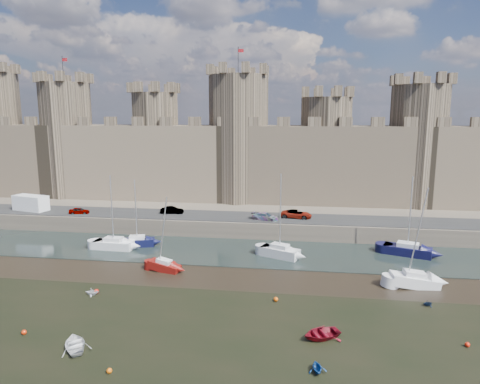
{
  "coord_description": "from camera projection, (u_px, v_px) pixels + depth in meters",
  "views": [
    {
      "loc": [
        13.36,
        -31.34,
        18.55
      ],
      "look_at": [
        5.95,
        22.0,
        8.73
      ],
      "focal_mm": 32.0,
      "sensor_mm": 36.0,
      "label": 1
    }
  ],
  "objects": [
    {
      "name": "ground",
      "position": [
        133.0,
        340.0,
        35.67
      ],
      "size": [
        160.0,
        160.0,
        0.0
      ],
      "primitive_type": "plane",
      "color": "black",
      "rests_on": "ground"
    },
    {
      "name": "seaweed_patch",
      "position": [
        101.0,
        384.0,
        29.83
      ],
      "size": [
        70.0,
        34.0,
        0.01
      ],
      "primitive_type": "cube",
      "color": "black",
      "rests_on": "ground"
    },
    {
      "name": "water_channel",
      "position": [
        199.0,
        250.0,
        59.05
      ],
      "size": [
        160.0,
        12.0,
        0.08
      ],
      "primitive_type": "cube",
      "color": "black",
      "rests_on": "ground"
    },
    {
      "name": "quay",
      "position": [
        237.0,
        194.0,
        93.91
      ],
      "size": [
        160.0,
        60.0,
        2.5
      ],
      "primitive_type": "cube",
      "color": "#4C443A",
      "rests_on": "ground"
    },
    {
      "name": "road",
      "position": [
        214.0,
        216.0,
        68.35
      ],
      "size": [
        160.0,
        7.0,
        0.1
      ],
      "primitive_type": "cube",
      "color": "black",
      "rests_on": "quay"
    },
    {
      "name": "castle",
      "position": [
        224.0,
        151.0,
        80.44
      ],
      "size": [
        108.5,
        11.0,
        29.0
      ],
      "color": "#42382B",
      "rests_on": "quay"
    },
    {
      "name": "car_0",
      "position": [
        79.0,
        211.0,
        69.61
      ],
      "size": [
        3.36,
        1.82,
        1.09
      ],
      "primitive_type": "imported",
      "rotation": [
        0.0,
        0.0,
        1.75
      ],
      "color": "gray",
      "rests_on": "quay"
    },
    {
      "name": "car_1",
      "position": [
        172.0,
        210.0,
        69.64
      ],
      "size": [
        3.83,
        1.69,
        1.22
      ],
      "primitive_type": "imported",
      "rotation": [
        0.0,
        0.0,
        1.68
      ],
      "color": "gray",
      "rests_on": "quay"
    },
    {
      "name": "car_2",
      "position": [
        265.0,
        216.0,
        65.56
      ],
      "size": [
        4.32,
        2.57,
        1.17
      ],
      "primitive_type": "imported",
      "rotation": [
        0.0,
        0.0,
        1.33
      ],
      "color": "gray",
      "rests_on": "quay"
    },
    {
      "name": "car_3",
      "position": [
        296.0,
        214.0,
        66.78
      ],
      "size": [
        5.04,
        2.86,
        1.33
      ],
      "primitive_type": "imported",
      "rotation": [
        0.0,
        0.0,
        1.43
      ],
      "color": "gray",
      "rests_on": "quay"
    },
    {
      "name": "van",
      "position": [
        31.0,
        203.0,
        71.86
      ],
      "size": [
        6.4,
        3.82,
        2.61
      ],
      "primitive_type": "cube",
      "rotation": [
        0.0,
        0.0,
        -0.25
      ],
      "color": "white",
      "rests_on": "quay"
    },
    {
      "name": "sailboat_0",
      "position": [
        114.0,
        244.0,
        59.43
      ],
      "size": [
        5.6,
        2.38,
        10.31
      ],
      "rotation": [
        0.0,
        0.0,
        -0.04
      ],
      "color": "silver",
      "rests_on": "ground"
    },
    {
      "name": "sailboat_1",
      "position": [
        137.0,
        241.0,
        60.69
      ],
      "size": [
        5.09,
        3.03,
        9.57
      ],
      "rotation": [
        0.0,
        0.0,
        0.26
      ],
      "color": "black",
      "rests_on": "ground"
    },
    {
      "name": "sailboat_2",
      "position": [
        280.0,
        251.0,
        56.02
      ],
      "size": [
        5.49,
        3.89,
        11.06
      ],
      "rotation": [
        0.0,
        0.0,
        -0.41
      ],
      "color": "silver",
      "rests_on": "ground"
    },
    {
      "name": "sailboat_3",
      "position": [
        408.0,
        249.0,
        56.86
      ],
      "size": [
        6.47,
        4.26,
        10.58
      ],
      "rotation": [
        0.0,
        0.0,
        -0.35
      ],
      "color": "black",
      "rests_on": "ground"
    },
    {
      "name": "sailboat_4",
      "position": [
        164.0,
        265.0,
        51.28
      ],
      "size": [
        4.13,
        2.34,
        9.09
      ],
      "rotation": [
        0.0,
        0.0,
        -0.22
      ],
      "color": "maroon",
      "rests_on": "ground"
    },
    {
      "name": "sailboat_5",
      "position": [
        414.0,
        280.0,
        46.52
      ],
      "size": [
        5.28,
        2.46,
        11.05
      ],
      "rotation": [
        0.0,
        0.0,
        0.09
      ],
      "color": "silver",
      "rests_on": "ground"
    },
    {
      "name": "dinghy_2",
      "position": [
        75.0,
        345.0,
        34.28
      ],
      "size": [
        3.7,
        3.93,
        0.66
      ],
      "primitive_type": "imported",
      "rotation": [
        1.57,
        0.0,
        3.74
      ],
      "color": "silver",
      "rests_on": "ground"
    },
    {
      "name": "dinghy_3",
      "position": [
        92.0,
        292.0,
        44.43
      ],
      "size": [
        1.53,
        1.35,
        0.75
      ],
      "primitive_type": "imported",
      "rotation": [
        1.57,
        0.0,
        1.65
      ],
      "color": "silver",
      "rests_on": "ground"
    },
    {
      "name": "dinghy_4",
      "position": [
        321.0,
        334.0,
        35.82
      ],
      "size": [
        4.23,
        3.94,
        0.71
      ],
      "primitive_type": "imported",
      "rotation": [
        1.57,
        0.0,
        5.28
      ],
      "color": "maroon",
      "rests_on": "ground"
    },
    {
      "name": "dinghy_5",
      "position": [
        317.0,
        368.0,
        31.03
      ],
      "size": [
        1.56,
        1.73,
        0.8
      ],
      "primitive_type": "imported",
      "rotation": [
        1.57,
        0.0,
        0.17
      ],
      "color": "navy",
      "rests_on": "ground"
    },
    {
      "name": "dinghy_7",
      "position": [
        428.0,
        303.0,
        41.9
      ],
      "size": [
        1.41,
        1.35,
        0.58
      ],
      "primitive_type": "imported",
      "rotation": [
        1.57,
        0.0,
        2.04
      ],
      "color": "black",
      "rests_on": "ground"
    },
    {
      "name": "buoy_1",
      "position": [
        96.0,
        291.0,
        44.81
      ],
      "size": [
        0.48,
        0.48,
        0.48
      ],
      "primitive_type": "sphere",
      "color": "red",
      "rests_on": "ground"
    },
    {
      "name": "buoy_2",
      "position": [
        109.0,
        371.0,
        31.0
      ],
      "size": [
        0.42,
        0.42,
        0.42
      ],
      "primitive_type": "sphere",
      "color": "#D65909",
      "rests_on": "ground"
    },
    {
      "name": "buoy_3",
      "position": [
        276.0,
        299.0,
        42.95
      ],
      "size": [
        0.46,
        0.46,
        0.46
      ],
      "primitive_type": "sphere",
      "color": "#EA540A",
      "rests_on": "ground"
    },
    {
      "name": "buoy_4",
      "position": [
        24.0,
        332.0,
        36.46
      ],
      "size": [
        0.43,
        0.43,
        0.43
      ],
      "primitive_type": "sphere",
      "color": "red",
      "rests_on": "ground"
    },
    {
      "name": "buoy_5",
      "position": [
        467.0,
        345.0,
        34.53
      ],
      "size": [
        0.41,
        0.41,
        0.41
      ],
      "primitive_type": "sphere",
      "color": "red",
      "rests_on": "ground"
    }
  ]
}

